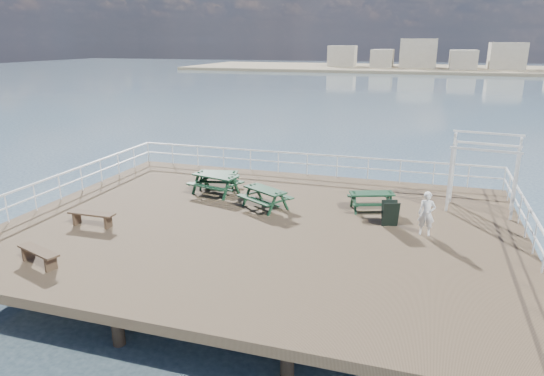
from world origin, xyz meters
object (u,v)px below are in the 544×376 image
Objects in this scene: flat_bench_far at (39,253)px; trellis_arbor at (483,177)px; picnic_table_b at (215,180)px; picnic_table_d at (265,194)px; picnic_table_c at (372,197)px; picnic_table_a at (218,176)px; person at (427,214)px; flat_bench_near at (92,216)px.

trellis_arbor reaches higher than flat_bench_far.
picnic_table_b reaches higher than picnic_table_d.
trellis_arbor is (4.00, 1.27, 0.84)m from picnic_table_c.
picnic_table_b is at bearing -85.58° from picnic_table_a.
trellis_arbor is at bearing 60.15° from person.
picnic_table_a is 0.85× the size of picnic_table_d.
trellis_arbor is 3.82m from person.
picnic_table_d is (-4.03, -0.96, 0.04)m from picnic_table_c.
picnic_table_d is 0.75× the size of trellis_arbor.
flat_bench_near is 14.60m from trellis_arbor.
flat_bench_far is (0.51, -3.12, -0.02)m from flat_bench_near.
flat_bench_far is 1.12× the size of person.
picnic_table_a is 1.29× the size of person.
person is (8.91, -2.93, 0.22)m from picnic_table_a.
flat_bench_near is at bearing 117.83° from flat_bench_far.
picnic_table_a is at bearing 163.35° from person.
picnic_table_a is 1.12× the size of flat_bench_near.
flat_bench_far is (-8.79, -7.79, -0.17)m from picnic_table_c.
picnic_table_d is (2.85, -1.95, 0.03)m from picnic_table_a.
person is (-1.97, -3.22, -0.61)m from trellis_arbor.
picnic_table_a is 8.98m from flat_bench_far.
picnic_table_a is 0.86× the size of picnic_table_b.
picnic_table_a is 1.16× the size of flat_bench_far.
flat_bench_near reaches higher than flat_bench_far.
picnic_table_d is at bearing 173.82° from picnic_table_c.
flat_bench_far is 12.30m from person.
picnic_table_a is at bearing 96.29° from flat_bench_far.
person reaches higher than flat_bench_near.
trellis_arbor reaches higher than person.
trellis_arbor is (13.30, 5.94, 0.99)m from flat_bench_near.
picnic_table_c is (6.64, -0.13, -0.09)m from picnic_table_b.
picnic_table_c is 1.34× the size of person.
trellis_arbor is (12.79, 9.06, 1.01)m from flat_bench_far.
picnic_table_b is 8.92m from person.
flat_bench_near is (-5.26, -3.71, -0.19)m from picnic_table_d.
trellis_arbor is at bearing 20.30° from picnic_table_b.
picnic_table_c is 11.74m from flat_bench_far.
picnic_table_b reaches higher than flat_bench_near.
picnic_table_d is at bearing 34.21° from flat_bench_near.
flat_bench_far is at bearing -150.07° from person.
trellis_arbor reaches higher than picnic_table_a.
trellis_arbor reaches higher than picnic_table_d.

